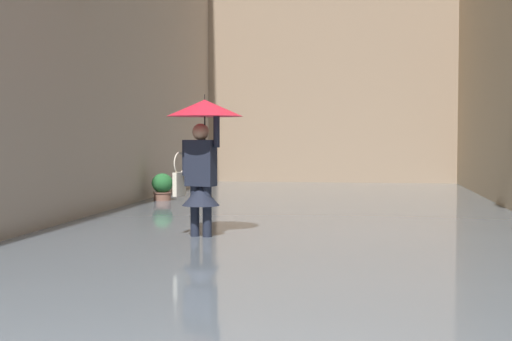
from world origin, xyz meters
TOP-DOWN VIEW (x-y plane):
  - ground_plane at (0.00, -9.27)m, footprint 60.00×60.00m
  - flood_water at (0.00, -9.27)m, footprint 7.99×24.53m
  - building_facade_far at (0.00, -19.43)m, footprint 10.79×1.80m
  - person_wading at (1.15, -6.86)m, footprint 1.02×1.02m
  - potted_plant_far_right at (3.19, -12.11)m, footprint 0.44×0.44m

SIDE VIEW (x-z plane):
  - ground_plane at x=0.00m, z-range 0.00..0.00m
  - flood_water at x=0.00m, z-range 0.00..0.14m
  - potted_plant_far_right at x=3.19m, z-range 0.03..0.74m
  - person_wading at x=1.15m, z-range 0.41..2.44m
  - building_facade_far at x=0.00m, z-range 0.00..9.74m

